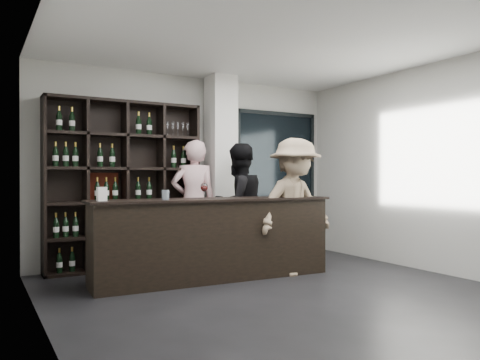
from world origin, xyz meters
TOP-DOWN VIEW (x-y plane):
  - floor at (0.00, 0.00)m, footprint 5.00×5.50m
  - wine_shelf at (-1.15, 2.57)m, footprint 2.20×0.35m
  - structural_column at (0.35, 2.47)m, footprint 0.40×0.40m
  - glass_panel at (1.55, 2.69)m, footprint 1.60×0.08m
  - tasting_counter at (-0.35, 1.30)m, footprint 3.17×0.66m
  - taster_pink at (-0.15, 2.40)m, footprint 0.77×0.61m
  - taster_black at (0.32, 1.85)m, footprint 0.98×0.81m
  - customer at (0.75, 1.05)m, footprint 1.26×0.82m
  - wine_glass at (-0.50, 1.28)m, footprint 0.12×0.12m
  - spit_cup at (-1.03, 1.25)m, footprint 0.12×0.12m
  - napkin_stack at (0.67, 1.33)m, footprint 0.12×0.12m
  - card_stand at (-1.76, 1.34)m, footprint 0.12×0.07m

SIDE VIEW (x-z plane):
  - floor at x=0.00m, z-range -0.01..0.00m
  - tasting_counter at x=-0.35m, z-range 0.00..1.04m
  - taster_black at x=0.32m, z-range 0.00..1.80m
  - customer at x=0.75m, z-range 0.00..1.84m
  - taster_pink at x=-0.15m, z-range 0.00..1.87m
  - napkin_stack at x=0.67m, z-range 1.04..1.06m
  - spit_cup at x=-1.03m, z-range 1.04..1.16m
  - card_stand at x=-1.76m, z-range 1.04..1.20m
  - wine_glass at x=-0.50m, z-range 1.04..1.27m
  - wine_shelf at x=-1.15m, z-range 0.00..2.40m
  - glass_panel at x=1.55m, z-range 0.35..2.45m
  - structural_column at x=0.35m, z-range 0.00..2.90m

